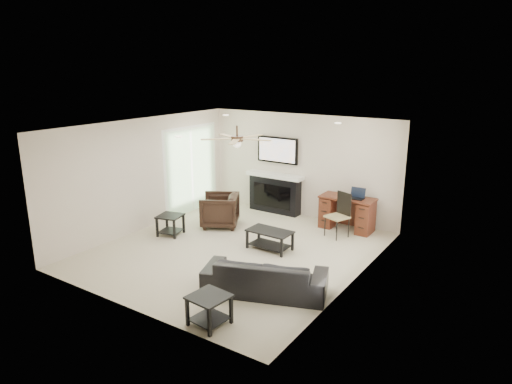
% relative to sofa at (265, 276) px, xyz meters
% --- Properties ---
extents(room_shell, '(5.50, 5.54, 2.52)m').
position_rel_sofa_xyz_m(room_shell, '(-1.26, 1.25, 1.39)').
color(room_shell, '#C0B59A').
rests_on(room_shell, ground).
extents(sofa, '(2.14, 1.41, 0.58)m').
position_rel_sofa_xyz_m(sofa, '(0.00, 0.00, 0.00)').
color(sofa, black).
rests_on(sofa, ground).
extents(armchair, '(1.12, 1.11, 0.76)m').
position_rel_sofa_xyz_m(armchair, '(-2.60, 2.15, 0.09)').
color(armchair, black).
rests_on(armchair, ground).
extents(coffee_table, '(0.91, 0.52, 0.40)m').
position_rel_sofa_xyz_m(coffee_table, '(-0.90, 1.60, -0.09)').
color(coffee_table, black).
rests_on(coffee_table, ground).
extents(end_table_near, '(0.57, 0.57, 0.45)m').
position_rel_sofa_xyz_m(end_table_near, '(-0.15, -1.25, -0.07)').
color(end_table_near, black).
rests_on(end_table_near, ground).
extents(end_table_left, '(0.61, 0.61, 0.45)m').
position_rel_sofa_xyz_m(end_table_left, '(-3.15, 1.10, -0.07)').
color(end_table_left, black).
rests_on(end_table_left, ground).
extents(fireplace_unit, '(1.52, 0.34, 1.91)m').
position_rel_sofa_xyz_m(fireplace_unit, '(-2.10, 3.75, 0.66)').
color(fireplace_unit, black).
rests_on(fireplace_unit, ground).
extents(desk, '(1.22, 0.56, 0.76)m').
position_rel_sofa_xyz_m(desk, '(-0.06, 3.55, 0.09)').
color(desk, '#391D0E').
rests_on(desk, ground).
extents(desk_chair, '(0.55, 0.56, 0.97)m').
position_rel_sofa_xyz_m(desk_chair, '(-0.06, 3.00, 0.19)').
color(desk_chair, black).
rests_on(desk_chair, ground).
extents(laptop, '(0.33, 0.24, 0.23)m').
position_rel_sofa_xyz_m(laptop, '(0.14, 3.53, 0.58)').
color(laptop, black).
rests_on(laptop, desk).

